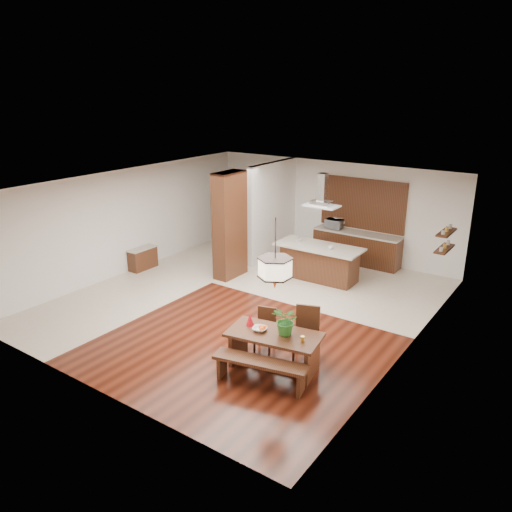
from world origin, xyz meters
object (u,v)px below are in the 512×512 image
Objects in this scene: dining_chair_right at (306,335)px; range_hood at (322,190)px; hallway_console at (143,258)px; microwave at (334,224)px; pendant_lantern at (275,254)px; fruit_bowl at (260,329)px; island_cup at (331,248)px; dining_chair_left at (264,330)px; dining_bench at (260,372)px; dining_table at (274,342)px; foliage_plant at (286,321)px; kitchen_island at (319,262)px.

range_hood reaches higher than dining_chair_right.
hallway_console is 5.73m from microwave.
range_hood is (-1.47, 4.51, 0.22)m from pendant_lantern.
fruit_bowl is 4.52m from island_cup.
microwave is (-0.88, 1.94, 0.08)m from island_cup.
dining_bench is at bearing -75.72° from dining_chair_left.
island_cup is at bearing 103.87° from dining_table.
island_cup is at bearing 90.60° from dining_chair_right.
fruit_bowl is at bearing -75.40° from range_hood.
foliage_plant is 4.82× the size of island_cup.
hallway_console is 7.69× the size of island_cup.
dining_chair_right reaches higher than dining_table.
range_hood reaches higher than hallway_console.
fruit_bowl is at bearing -79.77° from island_cup.
dining_table is at bearing -76.13° from island_cup.
microwave reaches higher than dining_chair_right.
dining_chair_right is (0.84, 0.15, 0.09)m from dining_chair_left.
dining_chair_left is at bearing -77.58° from kitchen_island.
range_hood is at bearing 104.60° from fruit_bowl.
microwave is (-1.44, 5.87, 0.65)m from dining_chair_left.
island_cup is (-1.08, 4.37, -1.24)m from pendant_lantern.
dining_chair_right is 4.31m from kitchen_island.
dining_chair_right reaches higher than kitchen_island.
range_hood is 1.81× the size of microwave.
foliage_plant is 1.11× the size of microwave.
pendant_lantern is at bearing -56.99° from dining_chair_left.
range_hood is (-1.58, 5.12, 2.22)m from dining_bench.
microwave is (-2.16, 6.23, 0.10)m from foliage_plant.
dining_chair_right is 4.07m from island_cup.
foliage_plant reaches higher than island_cup.
microwave reaches higher than island_cup.
dining_table reaches higher than dining_bench.
pendant_lantern is at bearing 100.02° from dining_bench.
dining_chair_left is at bearing 114.92° from fruit_bowl.
microwave reaches higher than fruit_bowl.
microwave is (-1.96, 6.31, 0.56)m from dining_table.
hallway_console is at bearing -154.20° from range_hood.
dining_table is 0.36m from fruit_bowl.
foliage_plant is 0.23× the size of kitchen_island.
hallway_console is 5.47m from range_hood.
microwave is at bearing 107.22° from dining_table.
island_cup is (0.39, -0.13, 0.51)m from kitchen_island.
kitchen_island is (4.53, 2.19, 0.18)m from hallway_console.
kitchen_island is (-1.58, 5.12, 0.25)m from dining_bench.
hallway_console is 5.03m from kitchen_island.
dining_chair_right is at bearing 60.73° from pendant_lantern.
dining_bench is (6.11, -2.93, -0.07)m from hallway_console.
pendant_lantern is 4.67m from island_cup.
microwave is at bearing 105.09° from range_hood.
hallway_console is at bearing 154.36° from dining_bench.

